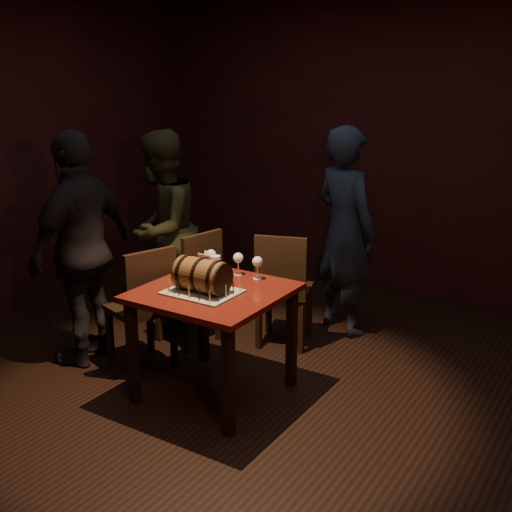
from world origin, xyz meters
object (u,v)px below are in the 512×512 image
at_px(barrel_cake, 202,275).
at_px(chair_left_front, 145,302).
at_px(wine_glass_mid, 238,259).
at_px(person_back, 345,232).
at_px(person_left_front, 83,249).
at_px(wine_glass_left, 211,256).
at_px(pub_table, 214,305).
at_px(wine_glass_right, 257,263).
at_px(person_left_rear, 161,230).
at_px(pint_of_ale, 215,267).
at_px(chair_left_rear, 194,282).
at_px(chair_back, 283,284).

relative_size(barrel_cake, chair_left_front, 0.42).
height_order(wine_glass_mid, person_back, person_back).
distance_m(chair_left_front, person_back, 1.72).
bearing_deg(person_back, person_left_front, 70.17).
distance_m(barrel_cake, wine_glass_left, 0.45).
relative_size(pub_table, wine_glass_right, 5.59).
bearing_deg(person_left_rear, barrel_cake, 35.51).
height_order(wine_glass_left, wine_glass_right, same).
height_order(wine_glass_mid, pint_of_ale, wine_glass_mid).
relative_size(wine_glass_mid, pint_of_ale, 1.07).
height_order(chair_left_rear, chair_left_front, same).
height_order(chair_left_rear, person_left_front, person_left_front).
height_order(pub_table, person_back, person_back).
bearing_deg(pint_of_ale, person_back, 72.51).
bearing_deg(wine_glass_right, wine_glass_mid, 177.98).
xyz_separation_m(barrel_cake, pint_of_ale, (-0.12, 0.31, -0.05)).
xyz_separation_m(wine_glass_right, person_left_front, (-1.26, -0.39, -0.00)).
bearing_deg(pub_table, pint_of_ale, 122.40).
distance_m(wine_glass_right, person_back, 1.15).
distance_m(wine_glass_mid, chair_left_rear, 0.73).
bearing_deg(pub_table, wine_glass_mid, 95.27).
height_order(barrel_cake, wine_glass_right, barrel_cake).
bearing_deg(wine_glass_mid, chair_back, 86.49).
height_order(pub_table, chair_back, chair_back).
xyz_separation_m(chair_back, person_left_front, (-1.14, -0.97, 0.34)).
xyz_separation_m(barrel_cake, wine_glass_right, (0.15, 0.42, -0.00)).
distance_m(wine_glass_left, chair_left_front, 0.59).
bearing_deg(chair_left_rear, person_left_front, -128.51).
bearing_deg(person_back, pub_table, 102.57).
bearing_deg(barrel_cake, wine_glass_left, 118.86).
xyz_separation_m(pint_of_ale, person_back, (0.39, 1.25, 0.03)).
height_order(chair_left_front, person_left_rear, person_left_rear).
bearing_deg(wine_glass_left, person_left_front, -157.87).
bearing_deg(chair_left_front, wine_glass_left, 34.52).
height_order(barrel_cake, person_left_front, person_left_front).
relative_size(wine_glass_right, chair_left_front, 0.17).
xyz_separation_m(wine_glass_mid, wine_glass_right, (0.16, -0.01, 0.00)).
xyz_separation_m(barrel_cake, chair_left_front, (-0.61, 0.12, -0.35)).
relative_size(chair_left_front, person_left_front, 0.54).
height_order(wine_glass_left, pint_of_ale, wine_glass_left).
distance_m(chair_back, person_back, 0.71).
bearing_deg(chair_left_front, chair_left_rear, 88.56).
height_order(barrel_cake, person_back, person_back).
distance_m(pint_of_ale, person_back, 1.31).
distance_m(pub_table, chair_left_front, 0.64).
xyz_separation_m(chair_left_front, person_left_front, (-0.50, -0.09, 0.34)).
height_order(pint_of_ale, chair_left_front, chair_left_front).
height_order(chair_back, person_back, person_back).
bearing_deg(person_left_front, person_left_rear, 172.36).
bearing_deg(chair_left_rear, pub_table, -43.61).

